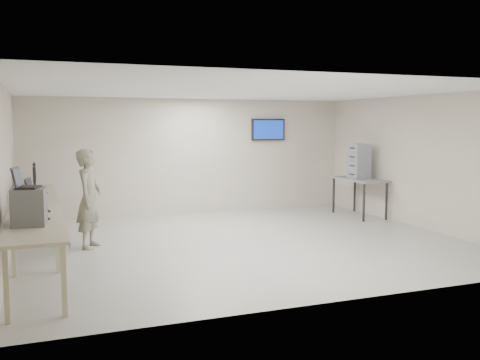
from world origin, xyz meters
name	(u,v)px	position (x,y,z in m)	size (l,w,h in m)	color
room	(244,167)	(0.03, 0.06, 1.41)	(8.01, 7.01, 2.81)	#BABABA
workbench	(36,210)	(-3.59, 0.00, 0.83)	(0.76, 6.00, 0.90)	#B9AB92
equipment_box	(29,207)	(-3.65, -1.80, 1.14)	(0.40, 0.46, 0.48)	#606060
laptop_on_box	(24,183)	(-3.70, -1.80, 1.45)	(0.37, 0.41, 0.28)	black
laptop_0	(32,214)	(-3.63, -1.34, 0.97)	(0.38, 0.42, 0.29)	black
laptop_1	(35,207)	(-3.59, -0.67, 0.97)	(0.35, 0.40, 0.28)	black
laptop_2	(33,200)	(-3.62, 0.05, 0.98)	(0.32, 0.39, 0.30)	black
laptop_3	(32,194)	(-3.64, 0.86, 0.98)	(0.36, 0.42, 0.30)	black
laptop_4	(34,190)	(-3.61, 1.37, 0.98)	(0.41, 0.45, 0.30)	black
laptop_5	(33,187)	(-3.63, 1.95, 0.97)	(0.28, 0.34, 0.26)	black
monitor_near	(34,176)	(-3.60, 2.23, 1.17)	(0.20, 0.46, 0.45)	black
monitor_far	(34,172)	(-3.60, 2.75, 1.19)	(0.22, 0.49, 0.48)	black
soldier	(89,199)	(-2.70, 0.60, 0.88)	(0.64, 0.42, 1.76)	slate
side_table	(359,181)	(3.60, 1.69, 0.83)	(0.70, 1.51, 0.91)	gray
storage_bins	(359,161)	(3.58, 1.69, 1.32)	(0.39, 0.43, 0.83)	#97A0B1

